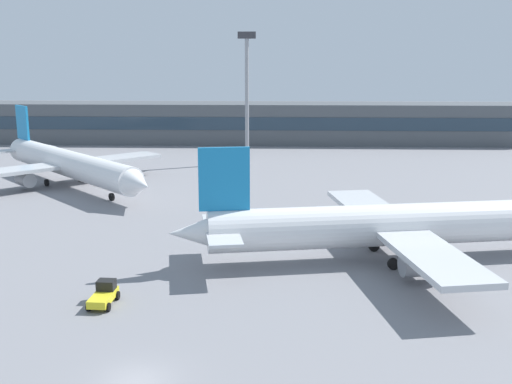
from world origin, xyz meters
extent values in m
plane|color=gray|center=(0.00, 40.00, 0.00)|extent=(400.00, 400.00, 0.00)
cube|color=#4C5156|center=(0.00, 105.93, 4.50)|extent=(126.95, 12.00, 9.00)
cube|color=#263847|center=(0.00, 99.88, 4.95)|extent=(120.61, 0.16, 2.80)
cylinder|color=white|center=(20.83, 23.90, 3.50)|extent=(38.27, 10.76, 4.03)
cone|color=white|center=(0.47, 20.21, 3.50)|extent=(4.47, 3.49, 2.82)
cube|color=#197FBF|center=(3.62, 20.78, 8.43)|extent=(4.66, 1.21, 5.83)
cube|color=silver|center=(3.30, 20.73, 3.71)|extent=(4.81, 10.96, 0.25)
cube|color=silver|center=(19.78, 23.71, 3.18)|extent=(10.67, 32.20, 0.53)
cylinder|color=gray|center=(20.92, 17.45, 1.69)|extent=(3.72, 2.69, 2.12)
cylinder|color=gray|center=(18.65, 29.97, 1.69)|extent=(3.72, 2.69, 2.12)
cylinder|color=black|center=(19.23, 20.81, 0.53)|extent=(1.12, 0.61, 1.06)
cylinder|color=black|center=(18.25, 26.23, 0.53)|extent=(1.12, 0.61, 1.06)
cylinder|color=white|center=(-23.34, 56.92, 3.44)|extent=(28.74, 29.97, 3.96)
cone|color=white|center=(-9.18, 42.00, 3.44)|extent=(5.73, 5.76, 3.77)
cone|color=white|center=(-37.36, 71.68, 3.44)|extent=(4.74, 4.79, 2.78)
cube|color=#197FBF|center=(-35.19, 69.40, 8.29)|extent=(3.43, 3.59, 5.74)
cube|color=silver|center=(-35.41, 69.63, 3.65)|extent=(9.58, 9.30, 0.25)
cube|color=silver|center=(-24.06, 57.67, 3.13)|extent=(26.15, 25.18, 0.52)
cylinder|color=gray|center=(-28.60, 53.36, 1.66)|extent=(3.81, 3.86, 2.09)
cylinder|color=gray|center=(-19.52, 61.98, 1.66)|extent=(3.81, 3.86, 2.09)
cylinder|color=black|center=(-14.29, 47.38, 0.52)|extent=(1.02, 1.04, 1.04)
cylinder|color=black|center=(-26.74, 56.56, 0.52)|extent=(1.02, 1.04, 1.04)
cylinder|color=black|center=(-22.81, 60.30, 0.52)|extent=(1.02, 1.04, 1.04)
cube|color=yellow|center=(-5.27, 11.55, 0.65)|extent=(1.66, 3.66, 0.60)
cube|color=black|center=(-5.23, 12.45, 1.30)|extent=(1.45, 1.16, 0.90)
cylinder|color=black|center=(-4.44, 12.71, 0.35)|extent=(0.28, 0.71, 0.70)
cylinder|color=black|center=(-5.99, 12.78, 0.35)|extent=(0.28, 0.71, 0.70)
cylinder|color=black|center=(-4.54, 10.32, 0.35)|extent=(0.28, 0.71, 0.70)
cylinder|color=black|center=(-6.10, 10.38, 0.35)|extent=(0.28, 0.71, 0.70)
cylinder|color=gray|center=(2.68, 78.15, 11.18)|extent=(0.70, 0.70, 22.37)
cube|color=#333338|center=(2.68, 78.15, 22.97)|extent=(3.20, 0.80, 1.20)
camera|label=1|loc=(8.59, -33.65, 19.31)|focal=43.13mm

